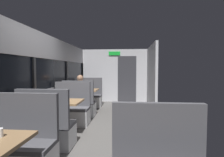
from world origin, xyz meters
TOP-DOWN VIEW (x-y plane):
  - ground_plane at (0.00, 0.00)m, footprint 3.30×9.20m
  - carriage_window_panel_left at (-1.45, 0.00)m, footprint 0.09×8.48m
  - carriage_end_bulkhead at (0.06, 4.19)m, footprint 2.90×0.11m
  - carriage_aisle_panel_right at (1.45, 3.00)m, footprint 0.08×2.40m
  - bench_near_window_facing_entry at (-0.89, -1.39)m, footprint 0.95×0.50m
  - dining_table_mid_window at (-0.89, 0.14)m, footprint 0.90×0.70m
  - bench_mid_window_facing_end at (-0.89, -0.56)m, footprint 0.95×0.50m
  - bench_mid_window_facing_entry at (-0.89, 0.84)m, footprint 0.95×0.50m
  - dining_table_far_window at (-0.89, 2.37)m, footprint 0.90×0.70m
  - bench_far_window_facing_end at (-0.89, 1.67)m, footprint 0.95×0.50m
  - bench_far_window_facing_entry at (-0.89, 3.07)m, footprint 0.95×0.50m
  - seated_passenger at (-0.89, 1.74)m, footprint 0.47×0.55m

SIDE VIEW (x-z plane):
  - ground_plane at x=0.00m, z-range -0.02..0.00m
  - bench_near_window_facing_entry at x=-0.89m, z-range -0.22..0.88m
  - bench_mid_window_facing_end at x=-0.89m, z-range -0.22..0.88m
  - bench_mid_window_facing_entry at x=-0.89m, z-range -0.22..0.88m
  - bench_far_window_facing_end at x=-0.89m, z-range -0.22..0.88m
  - bench_far_window_facing_entry at x=-0.89m, z-range -0.22..0.88m
  - seated_passenger at x=-0.89m, z-range -0.09..1.17m
  - dining_table_mid_window at x=-0.89m, z-range 0.27..1.01m
  - dining_table_far_window at x=-0.89m, z-range 0.27..1.01m
  - carriage_window_panel_left at x=-1.45m, z-range -0.04..2.26m
  - carriage_end_bulkhead at x=0.06m, z-range -0.01..2.29m
  - carriage_aisle_panel_right at x=1.45m, z-range 0.00..2.30m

